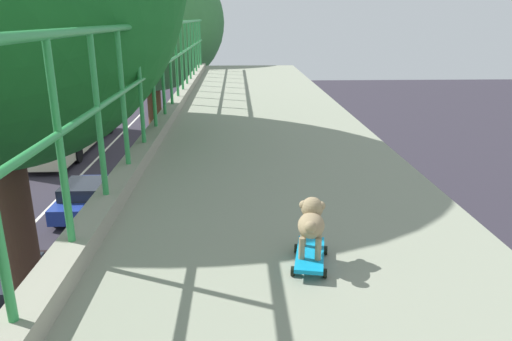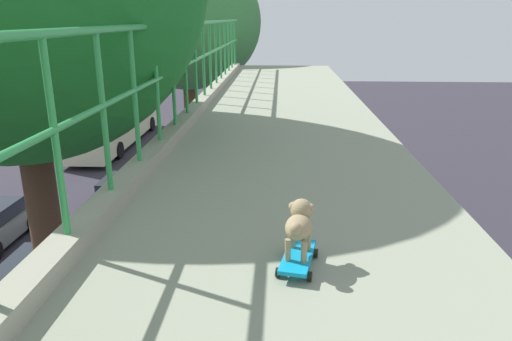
{
  "view_description": "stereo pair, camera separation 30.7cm",
  "coord_description": "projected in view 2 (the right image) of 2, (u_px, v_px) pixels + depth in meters",
  "views": [
    {
      "loc": [
        0.74,
        -0.26,
        7.59
      ],
      "look_at": [
        0.88,
        3.07,
        6.51
      ],
      "focal_mm": 33.41,
      "sensor_mm": 36.0,
      "label": 1
    },
    {
      "loc": [
        1.05,
        -0.26,
        7.59
      ],
      "look_at": [
        0.88,
        3.07,
        6.51
      ],
      "focal_mm": 33.41,
      "sensor_mm": 36.0,
      "label": 2
    }
  ],
  "objects": [
    {
      "name": "city_bus",
      "position": [
        114.0,
        113.0,
        29.19
      ],
      "size": [
        2.65,
        11.1,
        3.53
      ],
      "color": "beige",
      "rests_on": "ground"
    },
    {
      "name": "small_dog",
      "position": [
        300.0,
        223.0,
        2.76
      ],
      "size": [
        0.19,
        0.34,
        0.31
      ],
      "color": "#947F5D",
      "rests_on": "toy_skateboard"
    },
    {
      "name": "roadside_tree_far",
      "position": [
        187.0,
        24.0,
        16.23
      ],
      "size": [
        5.04,
        5.04,
        9.71
      ],
      "color": "#533720",
      "rests_on": "ground"
    },
    {
      "name": "toy_skateboard",
      "position": [
        298.0,
        257.0,
        2.8
      ],
      "size": [
        0.26,
        0.46,
        0.08
      ],
      "color": "#0D8FC7",
      "rests_on": "overpass_deck"
    },
    {
      "name": "car_blue_seventh",
      "position": [
        125.0,
        191.0,
        19.97
      ],
      "size": [
        1.92,
        4.3,
        1.29
      ],
      "color": "navy",
      "rests_on": "ground"
    },
    {
      "name": "car_black_fifth",
      "position": [
        41.0,
        281.0,
        13.1
      ],
      "size": [
        1.9,
        4.21,
        1.38
      ],
      "color": "black",
      "rests_on": "ground"
    }
  ]
}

